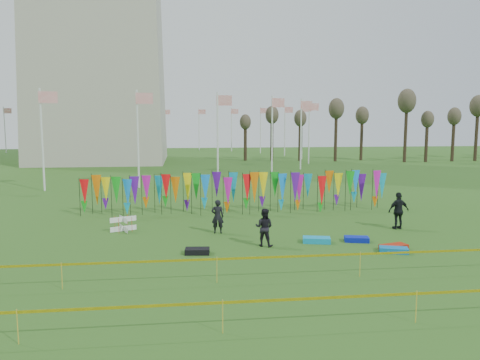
{
  "coord_description": "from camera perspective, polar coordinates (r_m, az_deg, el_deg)",
  "views": [
    {
      "loc": [
        -3.08,
        -18.13,
        5.42
      ],
      "look_at": [
        -0.15,
        6.0,
        2.38
      ],
      "focal_mm": 35.0,
      "sensor_mm": 36.0,
      "label": 1
    }
  ],
  "objects": [
    {
      "name": "person_right",
      "position": [
        25.04,
        18.77,
        -3.57
      ],
      "size": [
        1.17,
        0.75,
        1.89
      ],
      "primitive_type": "imported",
      "rotation": [
        0.0,
        0.0,
        3.25
      ],
      "color": "black",
      "rests_on": "ground"
    },
    {
      "name": "person_left",
      "position": [
        22.87,
        -2.75,
        -4.46
      ],
      "size": [
        0.64,
        0.5,
        1.67
      ],
      "primitive_type": "imported",
      "rotation": [
        0.0,
        0.0,
        3.05
      ],
      "color": "black",
      "rests_on": "ground"
    },
    {
      "name": "kite_bag_red",
      "position": [
        21.19,
        18.22,
        -7.76
      ],
      "size": [
        1.29,
        0.85,
        0.22
      ],
      "primitive_type": "cube",
      "rotation": [
        0.0,
        0.0,
        0.28
      ],
      "color": "#AA230B",
      "rests_on": "ground"
    },
    {
      "name": "kite_bag_blue",
      "position": [
        22.08,
        14.02,
        -7.01
      ],
      "size": [
        1.18,
        0.81,
        0.23
      ],
      "primitive_type": "cube",
      "rotation": [
        0.0,
        0.0,
        -0.25
      ],
      "color": "#0A1EB2",
      "rests_on": "ground"
    },
    {
      "name": "person_mid",
      "position": [
        20.55,
        2.96,
        -5.78
      ],
      "size": [
        0.95,
        0.8,
        1.67
      ],
      "primitive_type": "imported",
      "rotation": [
        0.0,
        0.0,
        2.7
      ],
      "color": "black",
      "rests_on": "ground"
    },
    {
      "name": "box_kite",
      "position": [
        24.05,
        -14.03,
        -5.21
      ],
      "size": [
        0.68,
        0.68,
        0.75
      ],
      "rotation": [
        0.0,
        0.0,
        0.42
      ],
      "color": "red",
      "rests_on": "ground"
    },
    {
      "name": "kite_bag_teal",
      "position": [
        20.71,
        18.23,
        -8.1
      ],
      "size": [
        1.26,
        0.88,
        0.22
      ],
      "primitive_type": "cube",
      "rotation": [
        0.0,
        0.0,
        -0.32
      ],
      "color": "#0C6FB5",
      "rests_on": "ground"
    },
    {
      "name": "tree_line",
      "position": [
        71.36,
        22.69,
        7.17
      ],
      "size": [
        53.92,
        1.92,
        7.84
      ],
      "color": "#3B2C1D",
      "rests_on": "ground"
    },
    {
      "name": "kite_bag_black",
      "position": [
        19.59,
        -5.23,
        -8.62
      ],
      "size": [
        1.05,
        0.67,
        0.23
      ],
      "primitive_type": "cube",
      "rotation": [
        0.0,
        0.0,
        -0.09
      ],
      "color": "black",
      "rests_on": "ground"
    },
    {
      "name": "caution_tape_far",
      "position": [
        12.68,
        6.82,
        -14.41
      ],
      "size": [
        26.0,
        0.02,
        0.9
      ],
      "color": "#FFED05",
      "rests_on": "ground"
    },
    {
      "name": "flagpole_ring",
      "position": [
        67.04,
        -16.39,
        5.62
      ],
      "size": [
        57.4,
        56.16,
        8.0
      ],
      "color": "silver",
      "rests_on": "ground"
    },
    {
      "name": "ground",
      "position": [
        19.17,
        2.64,
        -9.31
      ],
      "size": [
        160.0,
        160.0,
        0.0
      ],
      "primitive_type": "plane",
      "color": "#2B5818",
      "rests_on": "ground"
    },
    {
      "name": "kite_bag_turquoise",
      "position": [
        21.53,
        9.32,
        -7.22
      ],
      "size": [
        1.33,
        0.88,
        0.24
      ],
      "primitive_type": "cube",
      "rotation": [
        0.0,
        0.0,
        -0.23
      ],
      "color": "#0D98D1",
      "rests_on": "ground"
    },
    {
      "name": "caution_tape_near",
      "position": [
        16.22,
        3.57,
        -9.52
      ],
      "size": [
        26.0,
        0.02,
        0.9
      ],
      "color": "#FFED05",
      "rests_on": "ground"
    },
    {
      "name": "banner_row",
      "position": [
        27.95,
        0.04,
        -1.01
      ],
      "size": [
        18.64,
        0.64,
        2.35
      ],
      "color": "black",
      "rests_on": "ground"
    }
  ]
}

